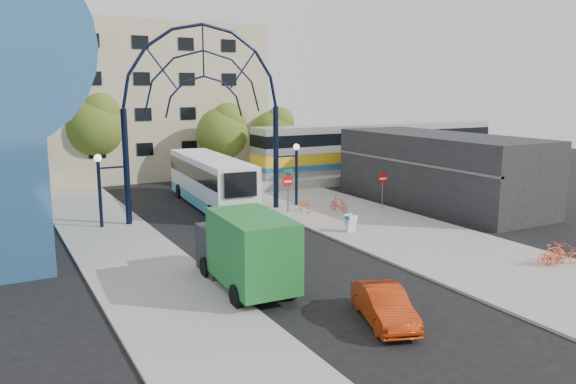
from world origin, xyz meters
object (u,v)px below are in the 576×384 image
city_bus (211,180)px  bike_near_a (305,205)px  tree_north_c (275,130)px  red_sedan (384,305)px  tree_north_b (95,124)px  bike_far_c (555,253)px  do_not_enter_sign (383,182)px  bike_near_b (338,204)px  black_suv (258,225)px  green_truck (244,250)px  tree_north_a (224,130)px  bike_far_b (552,255)px  gateway_arch (204,82)px  sandwich_board (351,221)px  bike_far_a (565,256)px  stop_sign (287,185)px  street_name_sign (288,181)px  train_car (379,146)px

city_bus → bike_near_a: bearing=-44.4°
tree_north_c → red_sedan: bearing=-111.1°
tree_north_b → bike_far_c: 36.64m
do_not_enter_sign → tree_north_b: (-14.88, 19.93, 3.29)m
red_sedan → bike_near_b: size_ratio=2.40×
black_suv → green_truck: bearing=-102.8°
bike_near_a → tree_north_a: bearing=91.1°
bike_near_b → bike_far_c: (2.57, -14.27, -0.04)m
bike_far_b → tree_north_b: bearing=31.8°
gateway_arch → sandwich_board: 12.52m
do_not_enter_sign → red_sedan: do_not_enter_sign is taller
city_bus → bike_far_b: size_ratio=7.62×
tree_north_c → bike_near_a: size_ratio=3.82×
green_truck → bike_far_c: bearing=-13.8°
tree_north_c → city_bus: tree_north_c is taller
sandwich_board → bike_far_a: bearing=-62.4°
tree_north_b → bike_far_c: size_ratio=4.68×
stop_sign → do_not_enter_sign: size_ratio=1.01×
stop_sign → bike_far_b: size_ratio=1.49×
tree_north_c → city_bus: (-10.64, -10.74, -2.47)m
stop_sign → bike_far_c: bearing=-69.3°
black_suv → bike_near_a: 6.89m
sandwich_board → black_suv: bearing=160.3°
tree_north_a → bike_far_b: size_ratio=4.18×
stop_sign → bike_far_a: 16.96m
sandwich_board → bike_far_c: sandwich_board is taller
green_truck → bike_near_b: (11.37, 10.03, -1.01)m
street_name_sign → bike_near_b: bearing=-31.2°
street_name_sign → sandwich_board: (0.40, -6.62, -1.39)m
gateway_arch → bike_near_a: 10.26m
bike_far_a → red_sedan: bearing=105.1°
bike_far_b → red_sedan: bearing=105.4°
gateway_arch → do_not_enter_sign: (11.00, -4.00, -6.58)m
bike_far_b → city_bus: bearing=31.7°
tree_north_b → green_truck: size_ratio=1.23×
city_bus → bike_far_c: 22.55m
black_suv → bike_far_a: bearing=-32.2°
do_not_enter_sign → green_truck: size_ratio=0.38×
train_car → city_bus: train_car is taller
train_car → bike_far_c: (-9.39, -25.39, -2.33)m
tree_north_c → bike_far_b: size_ratio=3.88×
tree_north_b → bike_far_a: size_ratio=5.00×
bike_near_b → bike_far_b: bearing=-91.8°
bike_far_b → tree_north_a: bearing=16.8°
gateway_arch → bike_near_a: (6.10, -2.08, -7.99)m
tree_north_a → train_car: bearing=-15.8°
tree_north_b → train_car: bearing=-18.4°
green_truck → bike_near_a: (9.42, 11.07, -1.05)m
black_suv → bike_far_b: size_ratio=2.96×
bike_far_b → gateway_arch: bearing=39.1°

